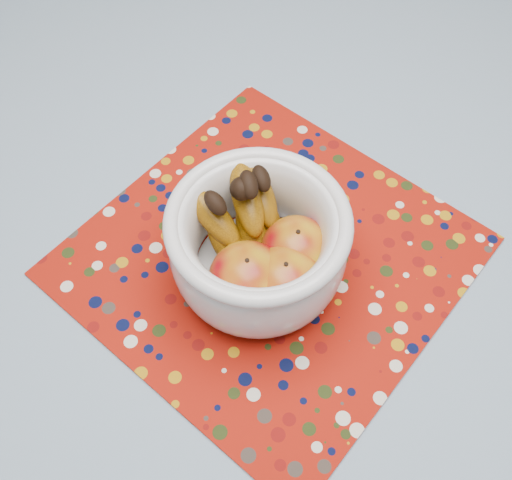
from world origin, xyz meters
TOP-DOWN VIEW (x-y plane):
  - table at (0.00, 0.00)m, footprint 1.20×1.20m
  - tablecloth at (0.00, 0.00)m, footprint 1.32×1.32m
  - placemat at (-0.00, -0.08)m, footprint 0.57×0.57m
  - fruit_bowl at (-0.03, -0.09)m, footprint 0.21×0.21m

SIDE VIEW (x-z plane):
  - table at x=0.00m, z-range 0.30..1.05m
  - tablecloth at x=0.00m, z-range 0.75..0.76m
  - placemat at x=0.00m, z-range 0.76..0.76m
  - fruit_bowl at x=-0.03m, z-range 0.76..0.91m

